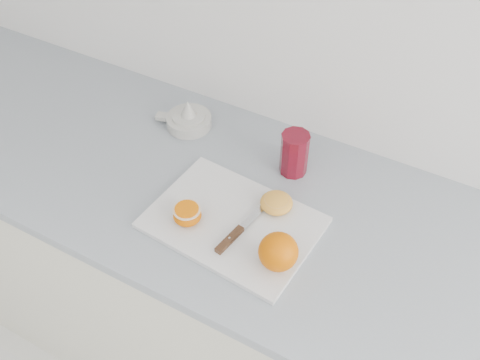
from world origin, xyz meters
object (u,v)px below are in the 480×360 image
Objects in this scene: counter at (232,293)px; half_orange at (187,214)px; citrus_juicer at (188,119)px; red_tumbler at (294,155)px; cutting_board at (233,222)px.

counter is 0.50m from half_orange.
half_orange is at bearing -104.19° from counter.
citrus_juicer is (-0.22, 0.16, 0.47)m from counter.
citrus_juicer is at bearing 143.89° from counter.
half_orange is at bearing -57.48° from citrus_juicer.
red_tumbler reaches higher than half_orange.
red_tumbler is (0.14, 0.27, 0.02)m from half_orange.
citrus_juicer is at bearing 122.52° from half_orange.
counter is at bearing -126.01° from red_tumbler.
red_tumbler reaches higher than counter.
half_orange is 0.31m from red_tumbler.
cutting_board is 0.37m from citrus_juicer.
half_orange reaches higher than cutting_board.
cutting_board is 5.76× the size of half_orange.
cutting_board is 0.11m from half_orange.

